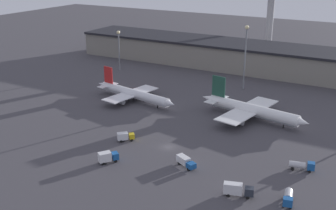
{
  "coord_description": "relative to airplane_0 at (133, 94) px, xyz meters",
  "views": [
    {
      "loc": [
        60.26,
        -107.34,
        58.95
      ],
      "look_at": [
        -11.63,
        20.43,
        6.0
      ],
      "focal_mm": 45.0,
      "sensor_mm": 36.0,
      "label": 1
    }
  ],
  "objects": [
    {
      "name": "airplane_0",
      "position": [
        0.0,
        0.0,
        0.0
      ],
      "size": [
        43.93,
        27.6,
        12.41
      ],
      "rotation": [
        0.0,
        0.0,
        -0.18
      ],
      "color": "silver",
      "rests_on": "ground"
    },
    {
      "name": "service_vehicle_1",
      "position": [
        20.12,
        -35.07,
        -1.48
      ],
      "size": [
        5.48,
        5.41,
        3.03
      ],
      "rotation": [
        0.0,
        0.0,
        0.77
      ],
      "color": "gold",
      "rests_on": "ground"
    },
    {
      "name": "service_vehicle_0",
      "position": [
        64.63,
        -48.86,
        -1.19
      ],
      "size": [
        7.94,
        4.22,
        3.58
      ],
      "rotation": [
        0.0,
        0.0,
        0.3
      ],
      "color": "#282D38",
      "rests_on": "ground"
    },
    {
      "name": "ground",
      "position": [
        34.98,
        -32.15,
        -3.18
      ],
      "size": [
        600.0,
        600.0,
        0.0
      ],
      "primitive_type": "plane",
      "color": "#423F44"
    },
    {
      "name": "control_tower",
      "position": [
        19.83,
        126.06,
        23.62
      ],
      "size": [
        9.0,
        9.0,
        46.37
      ],
      "color": "#99999E",
      "rests_on": "ground"
    },
    {
      "name": "service_vehicle_3",
      "position": [
        76.08,
        -26.78,
        -1.56
      ],
      "size": [
        7.31,
        3.42,
        2.88
      ],
      "rotation": [
        0.0,
        0.0,
        0.22
      ],
      "color": "#195199",
      "rests_on": "ground"
    },
    {
      "name": "service_vehicle_5",
      "position": [
        45.7,
        -40.97,
        -1.57
      ],
      "size": [
        7.44,
        5.23,
        2.78
      ],
      "rotation": [
        0.0,
        0.0,
        -0.46
      ],
      "color": "#195199",
      "rests_on": "ground"
    },
    {
      "name": "service_vehicle_2",
      "position": [
        76.89,
        -45.74,
        -1.51
      ],
      "size": [
        3.41,
        6.46,
        2.82
      ],
      "rotation": [
        0.0,
        0.0,
        -1.37
      ],
      "color": "#195199",
      "rests_on": "ground"
    },
    {
      "name": "terminal_building",
      "position": [
        34.98,
        73.47,
        3.73
      ],
      "size": [
        219.96,
        29.65,
        13.75
      ],
      "color": "gray",
      "rests_on": "ground"
    },
    {
      "name": "lamp_post_0",
      "position": [
        -34.71,
        38.62,
        10.52
      ],
      "size": [
        1.8,
        1.8,
        21.05
      ],
      "color": "slate",
      "rests_on": "ground"
    },
    {
      "name": "airplane_1",
      "position": [
        50.12,
        4.23,
        0.55
      ],
      "size": [
        44.62,
        33.98,
        14.18
      ],
      "rotation": [
        0.0,
        0.0,
        -0.18
      ],
      "color": "white",
      "rests_on": "ground"
    },
    {
      "name": "service_vehicle_4",
      "position": [
        24.37,
        -50.26,
        -1.28
      ],
      "size": [
        5.38,
        6.18,
        3.45
      ],
      "rotation": [
        0.0,
        0.0,
        0.95
      ],
      "color": "#195199",
      "rests_on": "ground"
    },
    {
      "name": "lamp_post_1",
      "position": [
        34.79,
        38.62,
        15.09
      ],
      "size": [
        1.8,
        1.8,
        29.35
      ],
      "color": "slate",
      "rests_on": "ground"
    }
  ]
}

